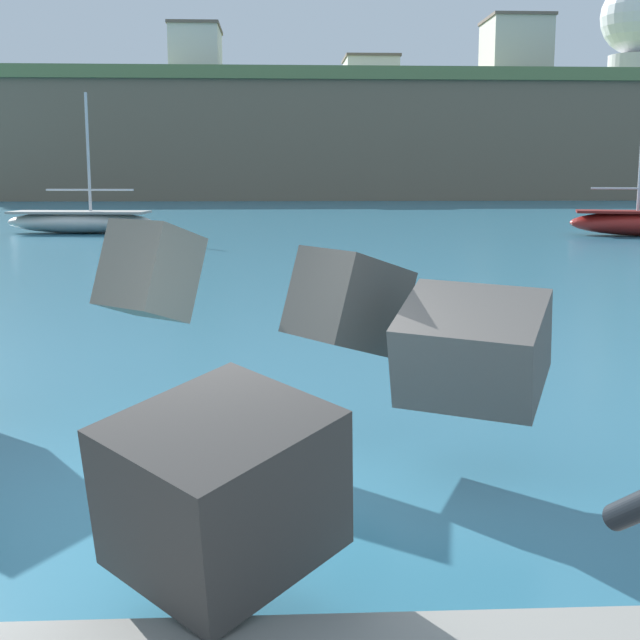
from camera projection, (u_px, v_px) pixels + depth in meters
ground_plane at (203, 523)px, 6.28m from camera, size 400.00×400.00×0.00m
breakwater_jetty at (212, 343)px, 7.40m from camera, size 29.85×8.65×2.48m
boat_near_right at (80, 221)px, 36.85m from camera, size 6.42×2.66×5.83m
mooring_buoy_middle at (85, 226)px, 38.13m from camera, size 0.44×0.44×0.44m
headland_bluff at (417, 141)px, 96.54m from camera, size 94.47×33.47×12.21m
radar_dome at (638, 27)px, 97.11m from camera, size 8.25×8.25×11.71m
station_building_west at (515, 49)px, 89.91m from camera, size 6.34×7.54×6.17m
station_building_central at (370, 75)px, 103.79m from camera, size 6.38×8.11×3.99m
station_building_east at (196, 51)px, 87.55m from camera, size 5.06×7.96×4.93m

